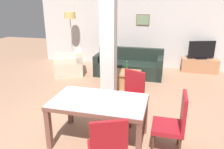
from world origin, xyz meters
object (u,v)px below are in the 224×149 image
(dining_table, at_px, (99,109))
(floor_lamp, at_px, (70,20))
(tv_stand, at_px, (200,65))
(dining_chair_head_right, at_px, (174,122))
(dining_chair_far_right, at_px, (131,95))
(tv_screen, at_px, (202,50))
(coffee_table, at_px, (127,79))
(armchair, at_px, (70,65))
(sofa, at_px, (129,66))
(bottle, at_px, (127,67))
(dining_chair_near_right, at_px, (107,148))

(dining_table, xyz_separation_m, floor_lamp, (-2.32, 4.09, 1.00))
(dining_table, bearing_deg, tv_stand, 64.77)
(dining_chair_head_right, relative_size, dining_chair_far_right, 1.00)
(dining_chair_head_right, height_order, tv_screen, tv_screen)
(tv_screen, bearing_deg, coffee_table, 24.82)
(armchair, xyz_separation_m, floor_lamp, (-0.35, 0.97, 1.30))
(dining_chair_far_right, relative_size, tv_screen, 1.18)
(dining_chair_head_right, bearing_deg, sofa, 20.44)
(dining_table, relative_size, bottle, 5.74)
(coffee_table, relative_size, tv_screen, 0.83)
(bottle, bearing_deg, dining_chair_near_right, -83.11)
(sofa, distance_m, bottle, 0.95)
(armchair, xyz_separation_m, tv_screen, (4.01, 1.20, 0.45))
(dining_chair_far_right, bearing_deg, bottle, -52.13)
(sofa, bearing_deg, dining_chair_near_right, 96.67)
(sofa, distance_m, armchair, 1.87)
(floor_lamp, bearing_deg, tv_stand, 3.00)
(dining_table, relative_size, tv_stand, 1.34)
(sofa, xyz_separation_m, coffee_table, (0.13, -1.03, -0.06))
(sofa, bearing_deg, tv_stand, -158.24)
(dining_chair_far_right, height_order, tv_stand, dining_chair_far_right)
(dining_chair_far_right, distance_m, sofa, 2.70)
(dining_chair_near_right, height_order, bottle, dining_chair_near_right)
(dining_chair_far_right, distance_m, armchair, 3.30)
(dining_chair_far_right, relative_size, coffee_table, 1.43)
(coffee_table, bearing_deg, armchair, 160.54)
(tv_stand, height_order, floor_lamp, floor_lamp)
(coffee_table, bearing_deg, sofa, 97.04)
(bottle, bearing_deg, dining_table, -89.14)
(dining_chair_head_right, xyz_separation_m, tv_screen, (0.88, 4.32, 0.21))
(armchair, bearing_deg, dining_chair_head_right, -159.65)
(tv_screen, bearing_deg, floor_lamp, -15.11)
(armchair, bearing_deg, tv_screen, -98.03)
(tv_stand, bearing_deg, sofa, -158.24)
(dining_chair_near_right, distance_m, armchair, 4.60)
(dining_table, bearing_deg, dining_chair_near_right, -66.12)
(floor_lamp, bearing_deg, bottle, -34.24)
(dining_chair_far_right, distance_m, bottle, 1.78)
(dining_table, xyz_separation_m, dining_chair_near_right, (0.37, -0.84, -0.06))
(dining_table, relative_size, floor_lamp, 0.81)
(dining_chair_head_right, xyz_separation_m, coffee_table, (-1.16, 2.42, -0.30))
(dining_chair_far_right, relative_size, armchair, 0.85)
(armchair, distance_m, bottle, 2.03)
(dining_chair_head_right, xyz_separation_m, armchair, (-3.13, 3.12, -0.25))
(dining_chair_head_right, bearing_deg, floor_lamp, 40.32)
(dining_table, bearing_deg, bottle, 90.86)
(tv_screen, bearing_deg, dining_chair_head_right, 60.39)
(dining_chair_far_right, xyz_separation_m, floor_lamp, (-2.69, 3.28, 1.06))
(sofa, relative_size, floor_lamp, 1.10)
(dining_table, height_order, tv_screen, tv_screen)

